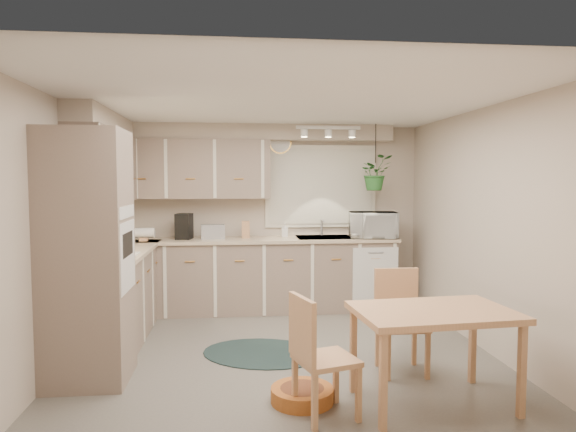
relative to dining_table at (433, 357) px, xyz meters
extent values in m
plane|color=#635F57|center=(-1.01, 1.12, -0.36)|extent=(4.20, 4.20, 0.00)
plane|color=white|center=(-1.01, 1.12, 2.04)|extent=(4.20, 4.20, 0.00)
cube|color=#B6A796|center=(-1.01, 3.22, 0.84)|extent=(4.00, 0.04, 2.40)
cube|color=#B6A796|center=(-1.01, -0.98, 0.84)|extent=(4.00, 0.04, 2.40)
cube|color=#B6A796|center=(-3.01, 1.12, 0.84)|extent=(0.04, 4.20, 2.40)
cube|color=#B6A796|center=(0.99, 1.12, 0.84)|extent=(0.04, 4.20, 2.40)
cube|color=gray|center=(-2.71, 1.99, 0.09)|extent=(0.60, 1.85, 0.90)
cube|color=gray|center=(-1.21, 2.92, 0.09)|extent=(3.60, 0.60, 0.90)
cube|color=#BFB38B|center=(-2.70, 1.99, 0.56)|extent=(0.64, 1.89, 0.04)
cube|color=#BFB38B|center=(-1.21, 2.91, 0.56)|extent=(3.64, 0.64, 0.04)
cube|color=gray|center=(-2.69, 0.74, 0.69)|extent=(0.65, 0.65, 2.10)
cube|color=silver|center=(-2.37, 0.74, 0.69)|extent=(0.02, 0.56, 0.58)
cube|color=gray|center=(-2.84, 2.12, 1.46)|extent=(0.35, 2.00, 0.75)
cube|color=gray|center=(-2.01, 3.04, 1.46)|extent=(2.00, 0.35, 0.75)
cube|color=#B6A796|center=(-2.86, 2.12, 1.94)|extent=(0.30, 2.00, 0.20)
cube|color=#B6A796|center=(-1.21, 3.07, 1.94)|extent=(3.60, 0.30, 0.20)
cube|color=silver|center=(-2.69, 1.42, 0.58)|extent=(0.52, 0.58, 0.02)
cube|color=silver|center=(-2.71, 1.42, 1.04)|extent=(0.40, 0.60, 0.14)
cube|color=white|center=(-0.31, 3.19, 1.24)|extent=(1.40, 0.02, 1.00)
cube|color=beige|center=(-0.31, 3.20, 1.24)|extent=(1.50, 0.02, 1.10)
cube|color=#A3A6AB|center=(-0.31, 2.92, 0.54)|extent=(0.70, 0.48, 0.10)
cube|color=silver|center=(0.29, 2.61, 0.06)|extent=(0.58, 0.02, 0.83)
cube|color=silver|center=(-0.31, 2.67, 1.97)|extent=(0.80, 0.04, 0.04)
cylinder|color=gold|center=(-0.86, 3.19, 1.82)|extent=(0.30, 0.03, 0.30)
cube|color=tan|center=(0.00, 0.00, 0.00)|extent=(1.21, 0.86, 0.72)
cube|color=tan|center=(-0.83, -0.11, 0.08)|extent=(0.51, 0.51, 0.88)
cube|color=tan|center=(-0.02, 0.64, 0.08)|extent=(0.42, 0.42, 0.89)
ellipsoid|color=black|center=(-1.21, 1.26, -0.36)|extent=(1.40, 1.21, 0.01)
cylinder|color=#AB5822|center=(-0.97, 0.14, -0.31)|extent=(0.56, 0.56, 0.11)
imported|color=silver|center=(0.31, 2.82, 0.78)|extent=(0.64, 0.42, 0.41)
imported|color=silver|center=(-0.81, 3.07, 0.62)|extent=(0.11, 0.19, 0.08)
imported|color=#296629|center=(0.33, 2.82, 1.36)|extent=(0.49, 0.52, 0.35)
cube|color=black|center=(-2.10, 2.92, 0.74)|extent=(0.22, 0.25, 0.32)
cube|color=#A3A6AB|center=(-1.74, 2.94, 0.67)|extent=(0.31, 0.19, 0.18)
cube|color=tan|center=(-1.33, 2.97, 0.69)|extent=(0.10, 0.10, 0.22)
camera|label=1|loc=(-1.47, -3.62, 1.32)|focal=32.00mm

